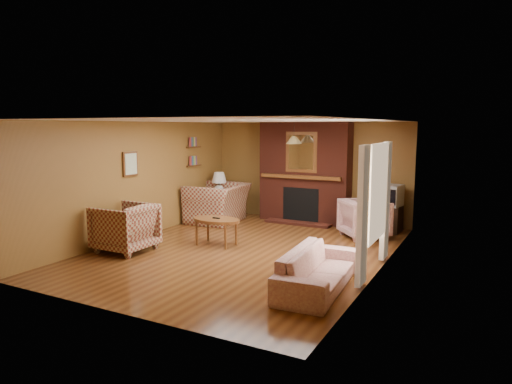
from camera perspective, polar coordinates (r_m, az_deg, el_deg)
The scene contains 20 objects.
floor at distance 8.60m, azimuth -1.43°, elevation -7.31°, with size 6.50×6.50×0.00m, color #4B2710.
ceiling at distance 8.29m, azimuth -1.49°, elevation 8.89°, with size 6.50×6.50×0.00m, color silver.
wall_back at distance 11.29m, azimuth 6.61°, elevation 2.57°, with size 6.50×6.50×0.00m, color brown.
wall_front at distance 5.78m, azimuth -17.37°, elevation -3.15°, with size 6.50×6.50×0.00m, color brown.
wall_left at distance 9.82m, azimuth -14.31°, elevation 1.52°, with size 6.50×6.50×0.00m, color brown.
wall_right at distance 7.48m, azimuth 15.51°, elevation -0.56°, with size 6.50×6.50×0.00m, color brown.
fireplace at distance 11.05m, azimuth 6.11°, elevation 2.36°, with size 2.20×0.82×2.40m.
window_right at distance 7.31m, azimuth 14.79°, elevation -1.31°, with size 0.10×1.85×2.00m.
bookshelf at distance 11.22m, azimuth -7.67°, elevation 4.90°, with size 0.09×0.55×0.71m.
botanical_print at distance 9.54m, azimuth -15.44°, elevation 3.40°, with size 0.05×0.40×0.50m.
pendant_light at distance 10.36m, azimuth 4.77°, elevation 6.52°, with size 0.36×0.36×0.48m.
plaid_loveseat at distance 11.10m, azimuth -4.80°, elevation -1.37°, with size 1.41×1.23×0.92m, color maroon.
plaid_armchair at distance 8.81m, azimuth -16.06°, elevation -4.29°, with size 0.95×0.98×0.89m, color maroon.
floral_sofa at distance 6.66m, azimuth 7.71°, elevation -9.52°, with size 1.93×0.76×0.56m, color beige.
floral_armchair at distance 9.76m, azimuth 13.42°, elevation -3.23°, with size 0.86×0.88×0.80m, color beige.
coffee_table at distance 8.91m, azimuth -4.99°, elevation -3.70°, with size 0.98×0.61×0.55m.
side_table at distance 11.65m, azimuth -4.60°, elevation -1.87°, with size 0.40×0.40×0.53m, color brown.
table_lamp at distance 11.56m, azimuth -4.63°, elevation 1.13°, with size 0.38×0.38×0.62m.
tv_stand at distance 10.43m, azimuth 16.19°, elevation -3.23°, with size 0.53×0.48×0.58m, color black.
crt_tv at distance 10.34m, azimuth 16.30°, elevation -0.39°, with size 0.58×0.58×0.46m.
Camera 1 is at (4.04, -7.24, 2.30)m, focal length 32.00 mm.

